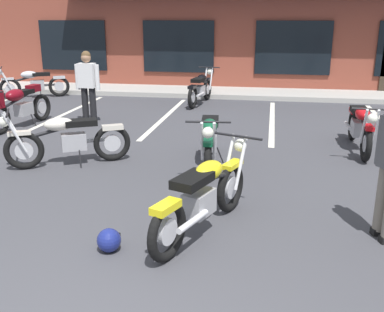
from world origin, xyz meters
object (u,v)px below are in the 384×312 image
motorcycle_cream_vintage (34,83)px  person_in_black_shirt (88,83)px  motorcycle_blue_standard (17,105)px  motorcycle_orange_scrambler (201,88)px  motorcycle_red_sportbike (67,139)px  helmet_on_pavement (109,240)px  motorcycle_green_cafe_racer (360,126)px  motorcycle_foreground_classic (204,195)px  motorcycle_silver_naked (209,139)px

motorcycle_cream_vintage → person_in_black_shirt: (3.04, -2.98, 0.49)m
motorcycle_blue_standard → motorcycle_orange_scrambler: size_ratio=1.00×
motorcycle_red_sportbike → helmet_on_pavement: 3.20m
motorcycle_red_sportbike → motorcycle_orange_scrambler: (1.33, 5.91, 0.00)m
motorcycle_green_cafe_racer → person_in_black_shirt: bearing=167.7°
motorcycle_blue_standard → motorcycle_orange_scrambler: bearing=45.5°
motorcycle_cream_vintage → motorcycle_orange_scrambler: bearing=-1.4°
motorcycle_foreground_classic → motorcycle_orange_scrambler: 8.07m
motorcycle_blue_standard → motorcycle_cream_vintage: size_ratio=1.10×
motorcycle_silver_naked → motorcycle_cream_vintage: same height
motorcycle_green_cafe_racer → motorcycle_orange_scrambler: bearing=131.5°
motorcycle_blue_standard → motorcycle_green_cafe_racer: size_ratio=1.00×
motorcycle_red_sportbike → motorcycle_green_cafe_racer: 5.29m
motorcycle_red_sportbike → motorcycle_blue_standard: 3.20m
motorcycle_red_sportbike → motorcycle_foreground_classic: bearing=-38.1°
motorcycle_orange_scrambler → helmet_on_pavement: motorcycle_orange_scrambler is taller
motorcycle_blue_standard → helmet_on_pavement: bearing=-51.6°
motorcycle_foreground_classic → motorcycle_green_cafe_racer: same height
motorcycle_cream_vintage → helmet_on_pavement: (5.61, -8.72, -0.33)m
motorcycle_red_sportbike → motorcycle_orange_scrambler: 6.05m
motorcycle_cream_vintage → helmet_on_pavement: size_ratio=7.32×
motorcycle_silver_naked → helmet_on_pavement: bearing=-102.1°
motorcycle_orange_scrambler → motorcycle_cream_vintage: (-5.24, 0.13, 0.00)m
motorcycle_orange_scrambler → person_in_black_shirt: person_in_black_shirt is taller
motorcycle_blue_standard → motorcycle_cream_vintage: bearing=113.9°
motorcycle_blue_standard → motorcycle_green_cafe_racer: (7.23, -0.50, -0.07)m
motorcycle_foreground_classic → motorcycle_silver_naked: bearing=96.4°
motorcycle_blue_standard → person_in_black_shirt: size_ratio=1.25×
motorcycle_foreground_classic → motorcycle_silver_naked: 2.44m
motorcycle_foreground_classic → motorcycle_blue_standard: 6.52m
motorcycle_green_cafe_racer → helmet_on_pavement: motorcycle_green_cafe_racer is taller
person_in_black_shirt → motorcycle_silver_naked: bearing=-39.8°
motorcycle_blue_standard → motorcycle_green_cafe_racer: bearing=-4.0°
motorcycle_foreground_classic → motorcycle_green_cafe_racer: size_ratio=0.96×
motorcycle_orange_scrambler → helmet_on_pavement: 8.61m
motorcycle_silver_naked → person_in_black_shirt: 4.23m
motorcycle_cream_vintage → person_in_black_shirt: 4.28m
motorcycle_foreground_classic → motorcycle_blue_standard: (-4.87, 4.34, 0.07)m
helmet_on_pavement → motorcycle_red_sportbike: bearing=122.3°
motorcycle_foreground_classic → motorcycle_green_cafe_racer: 4.50m
motorcycle_silver_naked → motorcycle_green_cafe_racer: (2.63, 1.41, 0.00)m
motorcycle_silver_naked → motorcycle_blue_standard: (-4.60, 1.91, 0.07)m
motorcycle_orange_scrambler → motorcycle_silver_naked: bearing=-79.5°
motorcycle_red_sportbike → helmet_on_pavement: (1.70, -2.69, -0.33)m
motorcycle_cream_vintage → motorcycle_blue_standard: bearing=-66.1°
motorcycle_green_cafe_racer → motorcycle_blue_standard: bearing=176.0°
helmet_on_pavement → motorcycle_cream_vintage: bearing=122.7°
motorcycle_red_sportbike → motorcycle_cream_vintage: bearing=122.9°
motorcycle_silver_naked → motorcycle_green_cafe_racer: bearing=28.1°
motorcycle_foreground_classic → helmet_on_pavement: 1.17m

